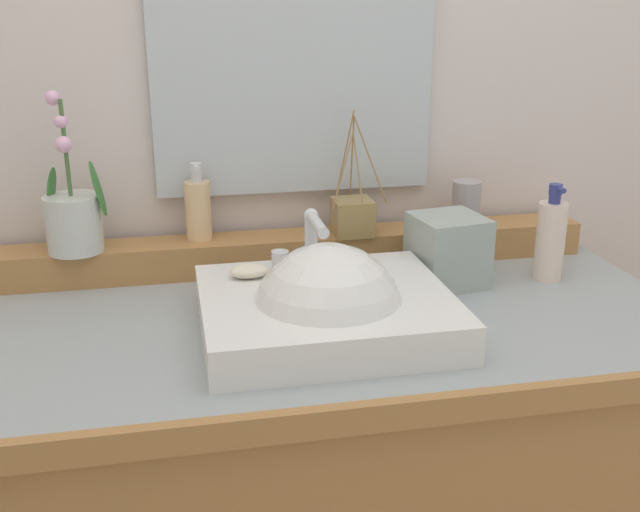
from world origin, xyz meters
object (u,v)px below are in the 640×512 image
(lotion_bottle, at_px, (550,239))
(tissue_box, at_px, (448,250))
(soap_bar, at_px, (249,271))
(potted_plant, at_px, (73,216))
(sink_basin, at_px, (326,316))
(tumbler_cup, at_px, (466,204))
(soap_dispenser, at_px, (198,208))
(reed_diffuser, at_px, (353,216))

(lotion_bottle, height_order, tissue_box, lotion_bottle)
(soap_bar, height_order, potted_plant, potted_plant)
(sink_basin, xyz_separation_m, potted_plant, (-0.43, 0.32, 0.11))
(tissue_box, bearing_deg, potted_plant, 168.95)
(tumbler_cup, relative_size, tissue_box, 0.71)
(potted_plant, xyz_separation_m, tumbler_cup, (0.81, 0.01, -0.02))
(sink_basin, height_order, tissue_box, sink_basin)
(tumbler_cup, bearing_deg, lotion_bottle, -55.36)
(lotion_bottle, bearing_deg, sink_basin, -161.85)
(potted_plant, height_order, tissue_box, potted_plant)
(tumbler_cup, bearing_deg, potted_plant, -179.35)
(sink_basin, distance_m, soap_dispenser, 0.41)
(sink_basin, xyz_separation_m, soap_bar, (-0.12, 0.11, 0.05))
(soap_dispenser, bearing_deg, potted_plant, -172.94)
(soap_bar, xyz_separation_m, tissue_box, (0.40, 0.07, -0.01))
(tumbler_cup, relative_size, lotion_bottle, 0.50)
(soap_bar, relative_size, soap_dispenser, 0.44)
(potted_plant, distance_m, soap_dispenser, 0.24)
(reed_diffuser, relative_size, tissue_box, 1.86)
(tumbler_cup, distance_m, tissue_box, 0.18)
(potted_plant, xyz_separation_m, lotion_bottle, (0.92, -0.16, -0.06))
(lotion_bottle, bearing_deg, potted_plant, 170.40)
(soap_dispenser, height_order, lotion_bottle, soap_dispenser)
(soap_bar, height_order, reed_diffuser, reed_diffuser)
(soap_bar, height_order, tissue_box, tissue_box)
(lotion_bottle, bearing_deg, reed_diffuser, 157.07)
(soap_bar, height_order, soap_dispenser, soap_dispenser)
(potted_plant, distance_m, tumbler_cup, 0.81)
(potted_plant, relative_size, reed_diffuser, 1.19)
(soap_bar, distance_m, reed_diffuser, 0.32)
(tumbler_cup, xyz_separation_m, reed_diffuser, (-0.25, -0.01, -0.01))
(sink_basin, xyz_separation_m, tissue_box, (0.28, 0.18, 0.04))
(soap_bar, bearing_deg, reed_diffuser, 40.41)
(soap_bar, height_order, lotion_bottle, lotion_bottle)
(soap_bar, distance_m, soap_dispenser, 0.25)
(sink_basin, height_order, potted_plant, potted_plant)
(reed_diffuser, bearing_deg, lotion_bottle, -22.93)
(tumbler_cup, distance_m, lotion_bottle, 0.20)
(tumbler_cup, bearing_deg, sink_basin, -139.20)
(soap_bar, bearing_deg, tumbler_cup, 23.45)
(sink_basin, bearing_deg, soap_bar, 135.81)
(sink_basin, relative_size, tissue_box, 3.04)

